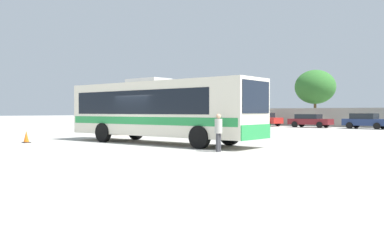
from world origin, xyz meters
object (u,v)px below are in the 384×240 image
at_px(parked_car_leftmost_red, 264,119).
at_px(traffic_cone_on_apron, 26,137).
at_px(parked_car_second_maroon, 310,120).
at_px(parked_car_third_dark_blue, 366,121).
at_px(roadside_tree_midleft, 315,87).
at_px(vendor_umbrella_near_gate_orange, 128,111).
at_px(roadside_tree_left, 245,91).
at_px(attendant_by_bus_door, 218,130).
at_px(coach_bus_cream_green, 158,108).

height_order(parked_car_leftmost_red, traffic_cone_on_apron, parked_car_leftmost_red).
xyz_separation_m(parked_car_second_maroon, parked_car_third_dark_blue, (5.63, 0.45, 0.04)).
xyz_separation_m(roadside_tree_midleft, traffic_cone_on_apron, (1.54, -35.77, -4.29)).
xyz_separation_m(vendor_umbrella_near_gate_orange, traffic_cone_on_apron, (2.36, -8.61, -1.44)).
distance_m(parked_car_second_maroon, roadside_tree_left, 18.02).
xyz_separation_m(vendor_umbrella_near_gate_orange, roadside_tree_left, (-12.02, 30.57, 2.93)).
bearing_deg(attendant_by_bus_door, parked_car_second_maroon, 110.25).
bearing_deg(vendor_umbrella_near_gate_orange, coach_bus_cream_green, -27.01).
relative_size(vendor_umbrella_near_gate_orange, traffic_cone_on_apron, 3.58).
distance_m(attendant_by_bus_door, parked_car_leftmost_red, 31.36).
height_order(coach_bus_cream_green, attendant_by_bus_door, coach_bus_cream_green).
height_order(parked_car_third_dark_blue, roadside_tree_left, roadside_tree_left).
height_order(attendant_by_bus_door, vendor_umbrella_near_gate_orange, vendor_umbrella_near_gate_orange).
distance_m(vendor_umbrella_near_gate_orange, parked_car_third_dark_blue, 23.68).
distance_m(attendant_by_bus_door, roadside_tree_midleft, 34.88).
bearing_deg(attendant_by_bus_door, roadside_tree_midleft, 110.55).
height_order(coach_bus_cream_green, parked_car_leftmost_red, coach_bus_cream_green).
bearing_deg(vendor_umbrella_near_gate_orange, parked_car_third_dark_blue, 68.42).
bearing_deg(roadside_tree_midleft, coach_bus_cream_green, -77.48).
relative_size(parked_car_leftmost_red, parked_car_second_maroon, 0.93).
bearing_deg(traffic_cone_on_apron, parked_car_second_maroon, 88.64).
height_order(roadside_tree_left, roadside_tree_midleft, roadside_tree_midleft).
xyz_separation_m(attendant_by_bus_door, roadside_tree_left, (-25.01, 35.88, 3.79)).
xyz_separation_m(parked_car_third_dark_blue, roadside_tree_midleft, (-7.89, 5.16, 3.81)).
distance_m(parked_car_leftmost_red, parked_car_third_dark_blue, 11.51).
xyz_separation_m(coach_bus_cream_green, roadside_tree_midleft, (-6.91, 31.09, 2.77)).
relative_size(coach_bus_cream_green, roadside_tree_midleft, 1.76).
height_order(parked_car_second_maroon, traffic_cone_on_apron, parked_car_second_maroon).
distance_m(parked_car_second_maroon, parked_car_third_dark_blue, 5.65).
bearing_deg(parked_car_leftmost_red, roadside_tree_midleft, 56.11).
distance_m(parked_car_third_dark_blue, roadside_tree_left, 22.76).
distance_m(coach_bus_cream_green, roadside_tree_left, 39.85).
bearing_deg(parked_car_second_maroon, parked_car_third_dark_blue, 4.58).
bearing_deg(roadside_tree_left, traffic_cone_on_apron, -69.84).
bearing_deg(traffic_cone_on_apron, vendor_umbrella_near_gate_orange, 105.32).
height_order(parked_car_third_dark_blue, roadside_tree_midleft, roadside_tree_midleft).
bearing_deg(parked_car_second_maroon, coach_bus_cream_green, -79.67).
height_order(vendor_umbrella_near_gate_orange, parked_car_second_maroon, vendor_umbrella_near_gate_orange).
xyz_separation_m(coach_bus_cream_green, roadside_tree_left, (-19.74, 34.50, 2.84)).
xyz_separation_m(parked_car_leftmost_red, roadside_tree_left, (-9.22, 8.79, 3.87)).
height_order(coach_bus_cream_green, parked_car_third_dark_blue, coach_bus_cream_green).
bearing_deg(traffic_cone_on_apron, roadside_tree_left, 110.16).
bearing_deg(roadside_tree_left, vendor_umbrella_near_gate_orange, -68.53).
height_order(coach_bus_cream_green, parked_car_second_maroon, coach_bus_cream_green).
distance_m(coach_bus_cream_green, roadside_tree_midleft, 31.97).
distance_m(coach_bus_cream_green, parked_car_third_dark_blue, 25.98).
distance_m(coach_bus_cream_green, parked_car_second_maroon, 25.93).
xyz_separation_m(vendor_umbrella_near_gate_orange, parked_car_leftmost_red, (-2.80, 21.78, -0.94)).
distance_m(vendor_umbrella_near_gate_orange, roadside_tree_left, 32.98).
xyz_separation_m(parked_car_leftmost_red, traffic_cone_on_apron, (5.16, -30.39, -0.50)).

